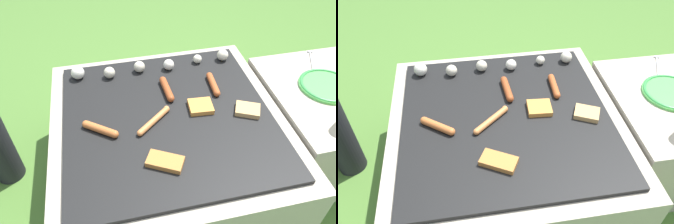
{
  "view_description": "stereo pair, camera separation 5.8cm",
  "coord_description": "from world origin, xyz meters",
  "views": [
    {
      "loc": [
        -0.2,
        -0.89,
        1.27
      ],
      "look_at": [
        0.0,
        0.0,
        0.41
      ],
      "focal_mm": 35.0,
      "sensor_mm": 36.0,
      "label": 1
    },
    {
      "loc": [
        -0.14,
        -0.91,
        1.27
      ],
      "look_at": [
        0.0,
        0.0,
        0.41
      ],
      "focal_mm": 35.0,
      "sensor_mm": 36.0,
      "label": 2
    }
  ],
  "objects": [
    {
      "name": "bread_slice_left",
      "position": [
        -0.06,
        -0.22,
        0.4
      ],
      "size": [
        0.14,
        0.12,
        0.02
      ],
      "color": "#B27033",
      "rests_on": "grill"
    },
    {
      "name": "ground_plane",
      "position": [
        0.0,
        0.0,
        0.0
      ],
      "size": [
        14.0,
        14.0,
        0.0
      ],
      "primitive_type": "plane",
      "color": "#47702D"
    },
    {
      "name": "bread_slice_right",
      "position": [
        0.14,
        0.01,
        0.4
      ],
      "size": [
        0.1,
        0.09,
        0.02
      ],
      "color": "#D18438",
      "rests_on": "grill"
    },
    {
      "name": "sausage_back_center",
      "position": [
        0.03,
        0.14,
        0.4
      ],
      "size": [
        0.04,
        0.16,
        0.03
      ],
      "color": "#93421E",
      "rests_on": "grill"
    },
    {
      "name": "sausage_front_right",
      "position": [
        -0.06,
        -0.02,
        0.4
      ],
      "size": [
        0.15,
        0.13,
        0.02
      ],
      "color": "#C6753D",
      "rests_on": "grill"
    },
    {
      "name": "grill",
      "position": [
        0.0,
        0.0,
        0.19
      ],
      "size": [
        0.91,
        0.91,
        0.39
      ],
      "color": "#A89E8C",
      "rests_on": "ground_plane"
    },
    {
      "name": "plate_colorful",
      "position": [
        0.7,
        0.02,
        0.4
      ],
      "size": [
        0.24,
        0.24,
        0.02
      ],
      "color": "#4CB24C",
      "rests_on": "side_ledge"
    },
    {
      "name": "sausage_back_right",
      "position": [
        -0.26,
        -0.03,
        0.4
      ],
      "size": [
        0.13,
        0.1,
        0.03
      ],
      "color": "#B7602D",
      "rests_on": "grill"
    },
    {
      "name": "side_ledge",
      "position": [
        0.7,
        -0.0,
        0.19
      ],
      "size": [
        0.48,
        0.6,
        0.39
      ],
      "color": "#A89E8C",
      "rests_on": "ground_plane"
    },
    {
      "name": "sausage_front_center",
      "position": [
        0.23,
        0.13,
        0.4
      ],
      "size": [
        0.03,
        0.15,
        0.03
      ],
      "color": "#A34C23",
      "rests_on": "grill"
    },
    {
      "name": "mushroom_row",
      "position": [
        -0.03,
        0.31,
        0.41
      ],
      "size": [
        0.72,
        0.08,
        0.06
      ],
      "color": "silver",
      "rests_on": "grill"
    },
    {
      "name": "bread_slice_center",
      "position": [
        0.31,
        -0.05,
        0.4
      ],
      "size": [
        0.12,
        0.11,
        0.02
      ],
      "color": "tan",
      "rests_on": "grill"
    },
    {
      "name": "fork_utensil",
      "position": [
        0.75,
        0.22,
        0.39
      ],
      "size": [
        0.08,
        0.16,
        0.01
      ],
      "color": "silver",
      "rests_on": "side_ledge"
    }
  ]
}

